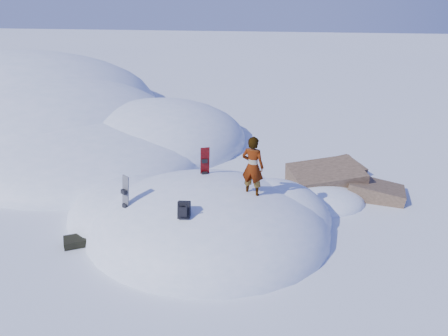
# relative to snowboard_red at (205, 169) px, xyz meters

# --- Properties ---
(ground) EXTENTS (120.00, 120.00, 0.00)m
(ground) POSITION_rel_snowboard_red_xyz_m (0.21, -0.88, -1.59)
(ground) COLOR white
(ground) RESTS_ON ground
(snow_mound) EXTENTS (8.00, 6.00, 3.00)m
(snow_mound) POSITION_rel_snowboard_red_xyz_m (0.04, -0.64, -1.59)
(snow_mound) COLOR white
(snow_mound) RESTS_ON ground
(snow_ridge) EXTENTS (21.50, 18.50, 6.40)m
(snow_ridge) POSITION_rel_snowboard_red_xyz_m (-10.22, 8.97, -1.59)
(snow_ridge) COLOR white
(snow_ridge) RESTS_ON ground
(rock_outcrop) EXTENTS (4.68, 4.41, 1.68)m
(rock_outcrop) POSITION_rel_snowboard_red_xyz_m (3.93, 2.13, -1.57)
(rock_outcrop) COLOR brown
(rock_outcrop) RESTS_ON ground
(snowboard_red) EXTENTS (0.33, 0.31, 1.40)m
(snowboard_red) POSITION_rel_snowboard_red_xyz_m (0.00, 0.00, 0.00)
(snowboard_red) COLOR #A9090D
(snowboard_red) RESTS_ON snow_mound
(snowboard_dark) EXTENTS (0.31, 0.30, 1.38)m
(snowboard_dark) POSITION_rel_snowboard_red_xyz_m (-1.85, -1.71, -0.29)
(snowboard_dark) COLOR black
(snowboard_dark) RESTS_ON snow_mound
(backpack) EXTENTS (0.32, 0.38, 0.50)m
(backpack) POSITION_rel_snowboard_red_xyz_m (-0.11, -2.39, -0.12)
(backpack) COLOR black
(backpack) RESTS_ON snow_mound
(gear_pile) EXTENTS (0.98, 0.77, 0.26)m
(gear_pile) POSITION_rel_snowboard_red_xyz_m (-3.15, -1.98, -1.46)
(gear_pile) COLOR black
(gear_pile) RESTS_ON ground
(person) EXTENTS (0.70, 0.56, 1.67)m
(person) POSITION_rel_snowboard_red_xyz_m (1.47, -1.04, 0.56)
(person) COLOR slate
(person) RESTS_ON snow_mound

